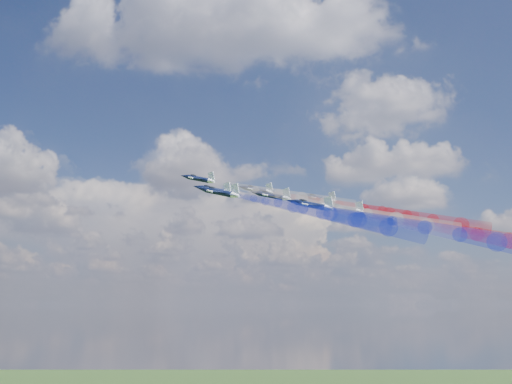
# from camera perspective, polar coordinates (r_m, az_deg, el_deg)

# --- Properties ---
(jet_lead) EXTENTS (15.77, 14.55, 7.62)m
(jet_lead) POSITION_cam_1_polar(r_m,az_deg,el_deg) (155.36, -5.73, 1.31)
(jet_lead) COLOR black
(trail_lead) EXTENTS (37.55, 21.80, 15.01)m
(trail_lead) POSITION_cam_1_polar(r_m,az_deg,el_deg) (140.63, 2.25, -0.19)
(trail_lead) COLOR silver
(jet_inner_left) EXTENTS (15.77, 14.55, 7.62)m
(jet_inner_left) POSITION_cam_1_polar(r_m,az_deg,el_deg) (140.86, -4.29, 0.20)
(jet_inner_left) COLOR black
(trail_inner_left) EXTENTS (37.55, 21.80, 15.01)m
(trail_inner_left) POSITION_cam_1_polar(r_m,az_deg,el_deg) (126.93, 4.74, -1.60)
(trail_inner_left) COLOR #1827CC
(jet_inner_right) EXTENTS (15.77, 14.55, 7.62)m
(jet_inner_right) POSITION_cam_1_polar(r_m,az_deg,el_deg) (159.03, 0.04, 0.23)
(jet_inner_right) COLOR black
(trail_inner_right) EXTENTS (37.55, 21.80, 15.01)m
(trail_inner_right) POSITION_cam_1_polar(r_m,az_deg,el_deg) (146.58, 8.29, -1.33)
(trail_inner_right) COLOR red
(jet_outer_left) EXTENTS (15.77, 14.55, 7.62)m
(jet_outer_left) POSITION_cam_1_polar(r_m,az_deg,el_deg) (124.63, -3.70, -0.02)
(jet_outer_left) COLOR black
(trail_outer_left) EXTENTS (37.55, 21.80, 15.01)m
(trail_outer_left) POSITION_cam_1_polar(r_m,az_deg,el_deg) (111.18, 6.71, -2.10)
(trail_outer_left) COLOR #1827CC
(jet_center_third) EXTENTS (15.77, 14.55, 7.62)m
(jet_center_third) POSITION_cam_1_polar(r_m,az_deg,el_deg) (141.65, 1.57, -0.37)
(jet_center_third) COLOR black
(trail_center_third) EXTENTS (37.55, 21.80, 15.01)m
(trail_center_third) POSITION_cam_1_polar(r_m,az_deg,el_deg) (130.07, 11.05, -2.19)
(trail_center_third) COLOR silver
(jet_outer_right) EXTENTS (15.77, 14.55, 7.62)m
(jet_outer_right) POSITION_cam_1_polar(r_m,az_deg,el_deg) (159.98, 6.24, -0.63)
(jet_outer_right) COLOR black
(trail_outer_right) EXTENTS (37.55, 21.80, 15.01)m
(trail_outer_right) POSITION_cam_1_polar(r_m,az_deg,el_deg) (150.11, 14.84, -2.21)
(trail_outer_right) COLOR red
(jet_rear_left) EXTENTS (15.77, 14.55, 7.62)m
(jet_rear_left) POSITION_cam_1_polar(r_m,az_deg,el_deg) (126.54, 5.50, -1.29)
(jet_rear_left) COLOR black
(trail_rear_left) EXTENTS (37.55, 21.80, 15.01)m
(trail_rear_left) POSITION_cam_1_polar(r_m,az_deg,el_deg) (116.92, 16.51, -3.38)
(trail_rear_left) COLOR #1827CC
(jet_rear_right) EXTENTS (15.77, 14.55, 7.62)m
(jet_rear_right) POSITION_cam_1_polar(r_m,az_deg,el_deg) (144.18, 8.73, -1.65)
(jet_rear_right) COLOR black
(trail_rear_right) EXTENTS (37.55, 21.80, 15.01)m
(trail_rear_right) POSITION_cam_1_polar(r_m,az_deg,el_deg) (135.65, 18.47, -3.46)
(trail_rear_right) COLOR red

